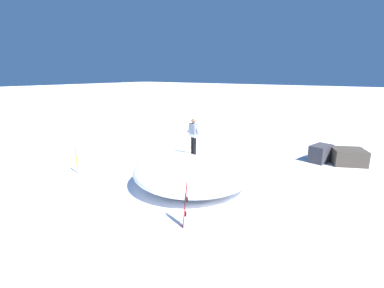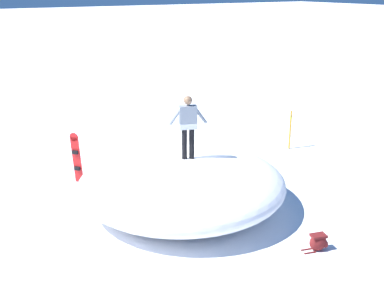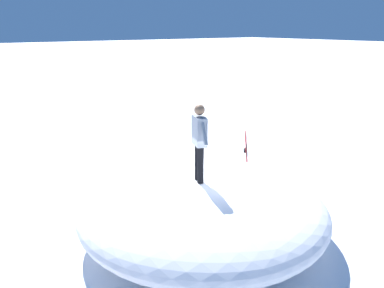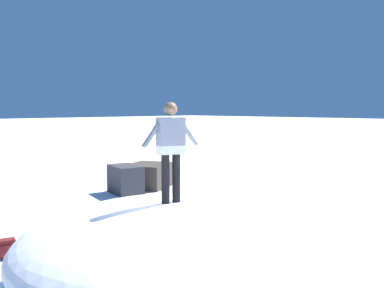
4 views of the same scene
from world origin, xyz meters
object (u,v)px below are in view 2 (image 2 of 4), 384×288
snowboarder_standing (188,123)px  backpack_near (318,242)px  trail_marker_pole (290,129)px  snowboard_primary_upright (76,157)px

snowboarder_standing → backpack_near: bearing=-67.0°
backpack_near → trail_marker_pole: size_ratio=0.45×
trail_marker_pole → snowboarder_standing: bearing=-158.0°
snowboarder_standing → backpack_near: snowboarder_standing is taller
snowboard_primary_upright → trail_marker_pole: size_ratio=1.13×
trail_marker_pole → snowboard_primary_upright: bearing=172.9°
trail_marker_pole → backpack_near: bearing=-127.3°
snowboard_primary_upright → backpack_near: size_ratio=2.52×
snowboarder_standing → backpack_near: (1.48, -3.49, -2.29)m
snowboard_primary_upright → backpack_near: 7.76m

